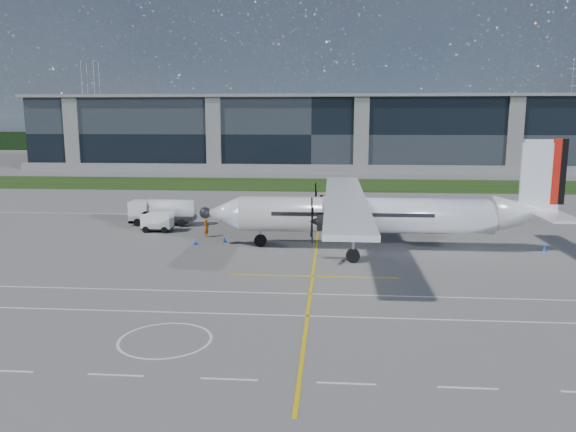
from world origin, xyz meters
TOP-DOWN VIEW (x-y plane):
  - ground at (0.00, 40.00)m, footprint 400.00×400.00m
  - grass_strip at (0.00, 48.00)m, footprint 400.00×18.00m
  - terminal_building at (0.00, 80.00)m, footprint 120.00×20.00m
  - tree_line at (0.00, 140.00)m, footprint 400.00×6.00m
  - pylon_west at (-80.00, 150.00)m, footprint 9.00×4.60m
  - yellow_taxiway_centerline at (3.00, 10.00)m, footprint 0.20×70.00m
  - white_lane_line at (0.00, -14.00)m, footprint 90.00×0.15m
  - turboprop_aircraft at (8.19, 2.88)m, footprint 30.06×31.17m
  - fuel_tanker_truck at (-13.72, 11.99)m, footprint 7.06×2.29m
  - baggage_tug at (-12.73, 8.61)m, footprint 3.08×1.85m
  - ground_crew_person at (-7.34, 6.41)m, footprint 0.71×0.89m
  - safety_cone_nose_stbd at (-5.26, 4.29)m, footprint 0.36×0.36m
  - safety_cone_stbdwing at (6.04, 18.30)m, footprint 0.36×0.36m
  - safety_cone_fwd at (-7.67, 3.24)m, footprint 0.36×0.36m
  - safety_cone_tail at (22.06, 3.11)m, footprint 0.36×0.36m

SIDE VIEW (x-z plane):
  - ground at x=0.00m, z-range 0.00..0.00m
  - yellow_taxiway_centerline at x=3.00m, z-range 0.00..0.01m
  - white_lane_line at x=0.00m, z-range 0.00..0.01m
  - grass_strip at x=0.00m, z-range 0.00..0.04m
  - safety_cone_nose_stbd at x=-5.26m, z-range 0.00..0.50m
  - safety_cone_stbdwing at x=6.04m, z-range 0.00..0.50m
  - safety_cone_fwd at x=-7.67m, z-range 0.00..0.50m
  - safety_cone_tail at x=22.06m, z-range 0.00..0.50m
  - baggage_tug at x=-12.73m, z-range 0.00..1.85m
  - ground_crew_person at x=-7.34m, z-range 0.00..1.94m
  - fuel_tanker_truck at x=-13.72m, z-range 0.00..2.65m
  - tree_line at x=0.00m, z-range 0.00..6.00m
  - turboprop_aircraft at x=8.19m, z-range 0.00..9.35m
  - terminal_building at x=0.00m, z-range 0.00..15.00m
  - pylon_west at x=-80.00m, z-range 0.00..30.00m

